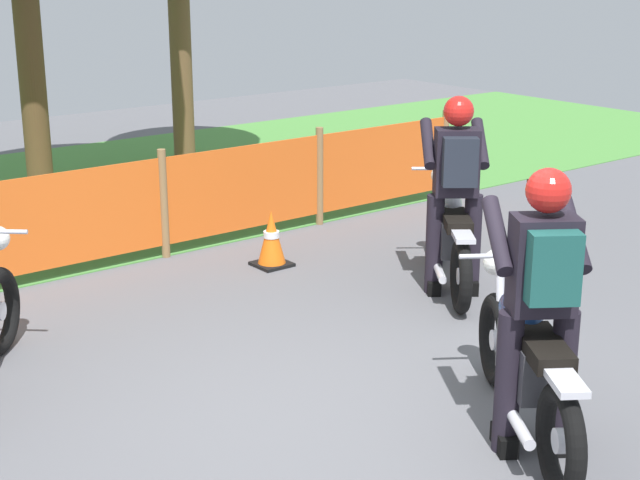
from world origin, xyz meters
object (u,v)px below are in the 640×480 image
Objects in this scene: motorcycle_third at (525,361)px; rider_third at (541,297)px; rider_trailing at (456,185)px; motorcycle_trailing at (450,235)px; traffic_cone at (271,239)px.

rider_third reaches higher than motorcycle_third.
rider_trailing is 2.72m from rider_third.
rider_third is at bearing -179.49° from motorcycle_third.
rider_trailing reaches higher than motorcycle_third.
motorcycle_trailing is at bearing -1.82° from rider_third.
motorcycle_trailing reaches higher than traffic_cone.
motorcycle_third is at bearing 0.51° from rider_third.
motorcycle_trailing is 2.98m from rider_third.
motorcycle_trailing is 1.67m from traffic_cone.
rider_trailing and rider_third have the same top height.
motorcycle_third is 1.03× the size of rider_trailing.
rider_third is 3.90m from traffic_cone.
motorcycle_trailing is 0.54m from rider_trailing.
motorcycle_third is at bearing -178.35° from rider_trailing.
rider_third is 3.19× the size of traffic_cone.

